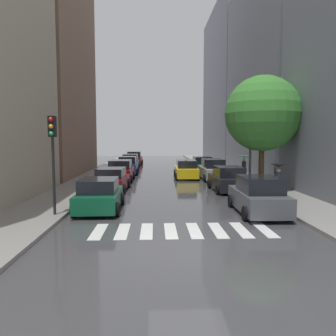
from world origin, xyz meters
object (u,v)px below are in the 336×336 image
parked_car_left_sixth (135,159)px  parked_car_right_third (212,170)px  parked_car_left_nearest (99,196)px  parked_car_left_third (121,171)px  pedestrian_foreground (278,173)px  parked_car_right_nearest (258,196)px  parked_car_right_second (228,180)px  parked_car_left_second (111,180)px  parked_car_right_fourth (202,166)px  pedestrian_near_tree (244,161)px  traffic_light_left_corner (53,143)px  lamp_post_right (251,126)px  parked_car_left_fourth (128,166)px  taxi_midroad (186,170)px  street_tree_right (263,114)px  parked_car_left_fifth (130,162)px

parked_car_left_sixth → parked_car_right_third: bearing=-155.5°
parked_car_left_nearest → parked_car_left_third: bearing=0.0°
parked_car_right_third → pedestrian_foreground: size_ratio=2.54×
parked_car_right_third → parked_car_left_sixth: bearing=22.9°
parked_car_right_nearest → parked_car_right_second: parked_car_right_nearest is taller
parked_car_left_second → parked_car_right_fourth: bearing=-33.0°
pedestrian_near_tree → traffic_light_left_corner: (-12.04, -13.28, 1.65)m
parked_car_left_nearest → parked_car_left_sixth: size_ratio=0.87×
parked_car_left_sixth → lamp_post_right: (9.35, -22.87, 3.53)m
parked_car_left_sixth → parked_car_right_fourth: bearing=-147.5°
parked_car_left_second → traffic_light_left_corner: size_ratio=1.04×
parked_car_left_second → parked_car_right_third: 9.75m
parked_car_left_nearest → parked_car_right_second: (7.56, 5.71, 0.04)m
parked_car_left_fourth → pedestrian_foreground: 17.44m
parked_car_left_nearest → parked_car_right_fourth: size_ratio=0.91×
parked_car_right_nearest → taxi_midroad: 14.38m
street_tree_right → traffic_light_left_corner: size_ratio=1.74×
parked_car_left_sixth → parked_car_right_third: (7.71, -17.47, -0.01)m
lamp_post_right → parked_car_right_fourth: bearing=99.5°
parked_car_left_fifth → parked_car_right_nearest: (7.64, -23.72, 0.00)m
pedestrian_near_tree → traffic_light_left_corner: size_ratio=0.45×
parked_car_left_third → parked_car_right_nearest: bearing=-148.6°
traffic_light_left_corner → parked_car_left_sixth: bearing=86.9°
parked_car_right_third → pedestrian_foreground: 9.57m
parked_car_right_fourth → lamp_post_right: 11.38m
parked_car_right_fourth → taxi_midroad: size_ratio=0.95×
parked_car_left_nearest → parked_car_left_fifth: bearing=-0.4°
parked_car_left_sixth → pedestrian_foreground: (9.87, -26.77, 0.67)m
parked_car_left_second → taxi_midroad: taxi_midroad is taller
parked_car_left_fourth → traffic_light_left_corner: traffic_light_left_corner is taller
parked_car_left_second → parked_car_left_nearest: bearing=-176.1°
parked_car_right_second → parked_car_left_nearest: bearing=125.5°
lamp_post_right → street_tree_right: bearing=-60.3°
parked_car_left_nearest → pedestrian_near_tree: 15.74m
parked_car_left_sixth → parked_car_right_fourth: 14.37m
parked_car_left_fourth → parked_car_right_nearest: size_ratio=0.97×
parked_car_left_fifth → traffic_light_left_corner: 24.36m
parked_car_right_second → parked_car_right_third: bearing=-2.1°
parked_car_left_fifth → parked_car_right_second: size_ratio=0.98×
parked_car_left_nearest → parked_car_right_second: size_ratio=0.97×
taxi_midroad → pedestrian_near_tree: 5.10m
parked_car_left_fourth → parked_car_right_second: bearing=-146.5°
parked_car_right_fourth → pedestrian_near_tree: pedestrian_near_tree is taller
parked_car_left_fifth → street_tree_right: street_tree_right is taller
parked_car_left_second → parked_car_left_third: parked_car_left_third is taller
street_tree_right → lamp_post_right: 1.27m
parked_car_left_third → lamp_post_right: lamp_post_right is taller
parked_car_left_sixth → parked_car_right_nearest: parked_car_left_sixth is taller
parked_car_left_nearest → parked_car_right_third: parked_car_right_third is taller
parked_car_right_nearest → pedestrian_near_tree: size_ratio=2.26×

